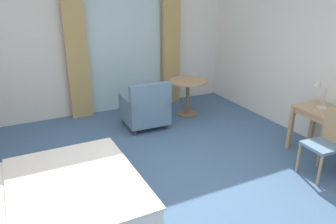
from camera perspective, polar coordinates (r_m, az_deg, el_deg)
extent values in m
cube|color=#426084|center=(4.27, 1.67, -14.06)|extent=(6.04, 7.04, 0.10)
cube|color=silver|center=(6.61, -11.92, 12.16)|extent=(5.64, 0.12, 2.87)
cube|color=silver|center=(6.71, -7.50, 11.06)|extent=(1.53, 0.02, 2.52)
cube|color=tan|center=(6.35, -15.75, 10.52)|extent=(0.40, 0.10, 2.66)
cube|color=tan|center=(6.99, 0.55, 12.18)|extent=(0.38, 0.10, 2.66)
cube|color=tan|center=(3.83, -20.57, -17.11)|extent=(2.03, 1.74, 0.23)
cube|color=white|center=(3.70, -21.04, -14.29)|extent=(1.96, 1.69, 0.23)
cube|color=silver|center=(3.66, -16.09, -11.67)|extent=(1.34, 1.72, 0.03)
cube|color=tan|center=(5.77, 24.01, -1.75)|extent=(0.06, 0.06, 0.70)
cube|color=tan|center=(5.43, 20.68, -2.64)|extent=(0.06, 0.06, 0.70)
cube|color=slate|center=(4.77, 25.42, -5.35)|extent=(0.45, 0.44, 0.04)
cylinder|color=tan|center=(4.85, 21.86, -7.45)|extent=(0.04, 0.04, 0.43)
cylinder|color=tan|center=(4.64, 25.00, -9.32)|extent=(0.04, 0.04, 0.43)
cylinder|color=tan|center=(5.11, 24.99, -6.46)|extent=(0.04, 0.04, 0.43)
cylinder|color=#B7B2A8|center=(5.31, 25.45, 0.67)|extent=(0.18, 0.18, 0.02)
cylinder|color=#B7B2A8|center=(5.26, 25.72, 2.30)|extent=(0.02, 0.02, 0.30)
cone|color=#B7B2A8|center=(5.30, 24.89, 4.62)|extent=(0.12, 0.15, 0.14)
cube|color=slate|center=(5.96, -4.14, -0.09)|extent=(0.76, 0.78, 0.32)
cube|color=slate|center=(5.55, -3.07, 2.61)|extent=(0.74, 0.14, 0.47)
cube|color=slate|center=(6.00, -1.35, 2.50)|extent=(0.12, 0.76, 0.16)
cube|color=slate|center=(5.79, -7.14, 1.64)|extent=(0.12, 0.76, 0.16)
cylinder|color=#4C3D2D|center=(6.42, -2.53, -0.48)|extent=(0.04, 0.04, 0.10)
cylinder|color=#4C3D2D|center=(6.23, -7.78, -1.35)|extent=(0.04, 0.04, 0.10)
cylinder|color=#4C3D2D|center=(5.88, -0.16, -2.55)|extent=(0.04, 0.04, 0.10)
cylinder|color=#4C3D2D|center=(5.67, -5.85, -3.58)|extent=(0.04, 0.04, 0.10)
cylinder|color=tan|center=(6.38, 3.52, 5.41)|extent=(0.76, 0.76, 0.03)
cylinder|color=brown|center=(6.49, 3.45, 2.42)|extent=(0.07, 0.07, 0.67)
cylinder|color=brown|center=(6.60, 3.39, -0.26)|extent=(0.42, 0.42, 0.02)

